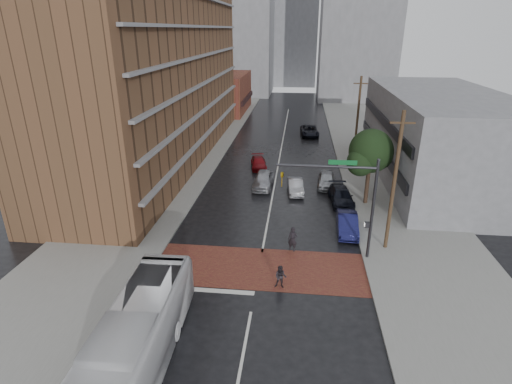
% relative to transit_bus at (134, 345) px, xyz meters
% --- Properties ---
extents(ground, '(160.00, 160.00, 0.00)m').
position_rel_transit_bus_xyz_m(ground, '(4.70, 8.80, -1.62)').
color(ground, black).
rests_on(ground, ground).
extents(crosswalk, '(14.00, 5.00, 0.02)m').
position_rel_transit_bus_xyz_m(crosswalk, '(4.70, 9.30, -1.61)').
color(crosswalk, brown).
rests_on(crosswalk, ground).
extents(sidewalk_west, '(9.00, 90.00, 0.15)m').
position_rel_transit_bus_xyz_m(sidewalk_west, '(-6.80, 33.80, -1.55)').
color(sidewalk_west, gray).
rests_on(sidewalk_west, ground).
extents(sidewalk_east, '(9.00, 90.00, 0.15)m').
position_rel_transit_bus_xyz_m(sidewalk_east, '(16.20, 33.80, -1.55)').
color(sidewalk_east, gray).
rests_on(sidewalk_east, ground).
extents(apartment_block, '(10.00, 44.00, 28.00)m').
position_rel_transit_bus_xyz_m(apartment_block, '(-9.30, 32.80, 12.38)').
color(apartment_block, brown).
rests_on(apartment_block, ground).
extents(storefront_west, '(8.00, 16.00, 7.00)m').
position_rel_transit_bus_xyz_m(storefront_west, '(-7.30, 62.80, 1.88)').
color(storefront_west, brown).
rests_on(storefront_west, ground).
extents(building_east, '(11.00, 26.00, 9.00)m').
position_rel_transit_bus_xyz_m(building_east, '(21.20, 28.80, 2.88)').
color(building_east, gray).
rests_on(building_east, ground).
extents(distant_tower_west, '(18.00, 16.00, 32.00)m').
position_rel_transit_bus_xyz_m(distant_tower_west, '(-9.30, 86.80, 14.38)').
color(distant_tower_west, gray).
rests_on(distant_tower_west, ground).
extents(distant_tower_east, '(16.00, 14.00, 36.00)m').
position_rel_transit_bus_xyz_m(distant_tower_east, '(18.70, 80.80, 16.38)').
color(distant_tower_east, gray).
rests_on(distant_tower_east, ground).
extents(distant_tower_center, '(12.00, 10.00, 24.00)m').
position_rel_transit_bus_xyz_m(distant_tower_center, '(4.70, 103.80, 10.38)').
color(distant_tower_center, gray).
rests_on(distant_tower_center, ground).
extents(street_tree, '(4.20, 4.10, 6.90)m').
position_rel_transit_bus_xyz_m(street_tree, '(13.21, 20.83, 3.11)').
color(street_tree, '#332319').
rests_on(street_tree, ground).
extents(signal_mast, '(6.50, 0.30, 7.20)m').
position_rel_transit_bus_xyz_m(signal_mast, '(10.54, 11.30, 3.11)').
color(signal_mast, '#2D2D33').
rests_on(signal_mast, ground).
extents(utility_pole_near, '(1.60, 0.26, 10.00)m').
position_rel_transit_bus_xyz_m(utility_pole_near, '(13.50, 12.80, 3.51)').
color(utility_pole_near, '#473321').
rests_on(utility_pole_near, ground).
extents(utility_pole_far, '(1.60, 0.26, 10.00)m').
position_rel_transit_bus_xyz_m(utility_pole_far, '(13.50, 32.80, 3.51)').
color(utility_pole_far, '#473321').
rests_on(utility_pole_far, ground).
extents(transit_bus, '(3.06, 11.74, 3.25)m').
position_rel_transit_bus_xyz_m(transit_bus, '(0.00, 0.00, 0.00)').
color(transit_bus, silver).
rests_on(transit_bus, ground).
extents(pedestrian_a, '(0.77, 0.61, 1.83)m').
position_rel_transit_bus_xyz_m(pedestrian_a, '(6.82, 11.80, -0.71)').
color(pedestrian_a, black).
rests_on(pedestrian_a, ground).
extents(pedestrian_b, '(0.79, 0.64, 1.51)m').
position_rel_transit_bus_xyz_m(pedestrian_b, '(6.21, 7.30, -0.87)').
color(pedestrian_b, black).
rests_on(pedestrian_b, ground).
extents(car_travel_a, '(2.04, 4.71, 1.58)m').
position_rel_transit_bus_xyz_m(car_travel_a, '(3.60, 23.93, -0.83)').
color(car_travel_a, '#9E9FA5').
rests_on(car_travel_a, ground).
extents(car_travel_b, '(1.79, 4.11, 1.31)m').
position_rel_transit_bus_xyz_m(car_travel_b, '(6.83, 22.83, -0.97)').
color(car_travel_b, '#AFB0B7').
rests_on(car_travel_b, ground).
extents(car_travel_c, '(2.34, 4.32, 1.19)m').
position_rel_transit_bus_xyz_m(car_travel_c, '(2.53, 29.85, -1.03)').
color(car_travel_c, maroon).
rests_on(car_travel_c, ground).
extents(suv_travel, '(2.87, 5.56, 1.50)m').
position_rel_transit_bus_xyz_m(suv_travel, '(8.51, 45.48, -0.88)').
color(suv_travel, black).
rests_on(suv_travel, ground).
extents(car_parked_near, '(1.66, 4.38, 1.43)m').
position_rel_transit_bus_xyz_m(car_parked_near, '(11.00, 15.07, -0.91)').
color(car_parked_near, '#141648').
rests_on(car_parked_near, ground).
extents(car_parked_mid, '(2.34, 4.88, 1.37)m').
position_rel_transit_bus_xyz_m(car_parked_mid, '(11.00, 20.77, -0.94)').
color(car_parked_mid, black).
rests_on(car_parked_mid, ground).
extents(car_parked_far, '(2.05, 4.44, 1.47)m').
position_rel_transit_bus_xyz_m(car_parked_far, '(9.90, 24.80, -0.89)').
color(car_parked_far, '#979A9E').
rests_on(car_parked_far, ground).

